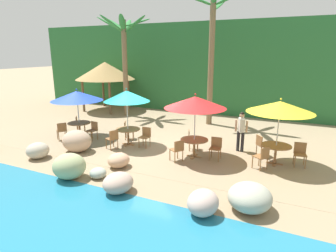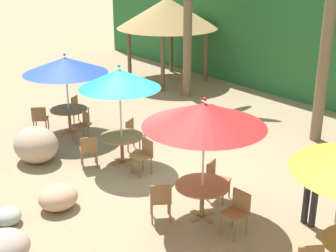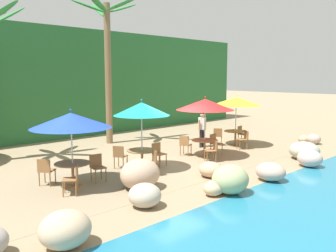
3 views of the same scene
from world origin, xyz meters
name	(u,v)px [view 1 (image 1 of 3)]	position (x,y,z in m)	size (l,w,h in m)	color
ground_plane	(155,148)	(0.00, 0.00, 0.00)	(120.00, 120.00, 0.00)	#937F60
terrace_deck	(155,148)	(0.00, 0.00, 0.00)	(18.00, 5.20, 0.01)	#937F60
foliage_backdrop	(215,68)	(0.00, 9.00, 3.00)	(28.00, 2.40, 6.00)	#286633
rock_seawall	(93,162)	(-0.84, -3.11, 0.36)	(16.55, 3.35, 0.92)	tan
umbrella_blue	(77,96)	(-4.13, -0.10, 2.06)	(2.45, 2.45, 2.41)	silver
dining_table_blue	(79,125)	(-4.13, -0.10, 0.61)	(1.10, 1.10, 0.74)	olive
chair_blue_seaward	(93,129)	(-3.28, -0.13, 0.51)	(0.48, 0.48, 0.87)	olive
chair_blue_inland	(79,123)	(-4.72, 0.52, 0.51)	(0.60, 0.59, 0.87)	olive
chair_blue_left	(62,130)	(-4.54, -0.85, 0.51)	(0.59, 0.59, 0.87)	olive
umbrella_teal	(127,96)	(-1.34, -0.07, 2.23)	(2.02, 2.02, 2.58)	silver
dining_table_teal	(128,132)	(-1.34, -0.07, 0.61)	(1.10, 1.10, 0.74)	olive
chair_teal_seaward	(145,136)	(-0.49, 0.01, 0.51)	(0.43, 0.43, 0.87)	olive
chair_teal_inland	(127,129)	(-1.83, 0.63, 0.51)	(0.58, 0.57, 0.87)	olive
chair_teal_left	(113,138)	(-1.59, -0.89, 0.51)	(0.56, 0.55, 0.87)	olive
umbrella_red	(195,102)	(1.90, -0.27, 2.23)	(2.41, 2.41, 2.57)	silver
dining_table_red	(194,142)	(1.90, -0.27, 0.61)	(1.10, 1.10, 0.74)	olive
chair_red_seaward	(216,147)	(2.74, -0.14, 0.51)	(0.44, 0.45, 0.87)	olive
chair_red_inland	(191,138)	(1.50, 0.49, 0.51)	(0.55, 0.55, 0.87)	olive
chair_red_left	(178,149)	(1.50, -1.03, 0.51)	(0.59, 0.59, 0.87)	olive
umbrella_yellow	(280,107)	(4.91, 0.33, 2.19)	(2.37, 2.37, 2.51)	silver
dining_table_yellow	(276,148)	(4.91, 0.33, 0.61)	(1.10, 1.10, 0.74)	olive
chair_yellow_seaward	(300,152)	(5.73, 0.54, 0.51)	(0.48, 0.48, 0.87)	olive
chair_yellow_inland	(261,144)	(4.31, 0.94, 0.51)	(0.60, 0.59, 0.87)	olive
chair_yellow_left	(262,156)	(4.53, -0.44, 0.51)	(0.59, 0.58, 0.87)	olive
palm_tree_nearest	(124,49)	(-4.83, 5.13, 4.27)	(3.26, 3.23, 6.22)	brown
palm_tree_second	(212,42)	(0.83, 5.19, 4.61)	(3.37, 3.39, 7.15)	brown
palapa_hut	(105,71)	(-7.06, 6.00, 2.78)	(4.14, 4.14, 3.41)	brown
waiter_in_white	(241,129)	(3.43, 1.20, 0.99)	(0.52, 0.39, 1.70)	#232328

